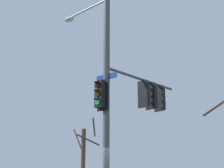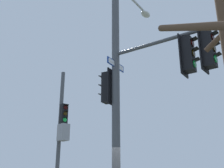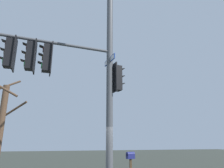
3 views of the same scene
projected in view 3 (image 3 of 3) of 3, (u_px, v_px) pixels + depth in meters
main_signal_pole_assembly at (85, 63)px, 8.40m from camera, size 3.44×5.64×9.42m
mailbox at (130, 158)px, 10.97m from camera, size 0.33×0.48×1.41m
bare_tree_behind_pole at (1, 127)px, 9.87m from camera, size 2.19×2.15×5.31m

